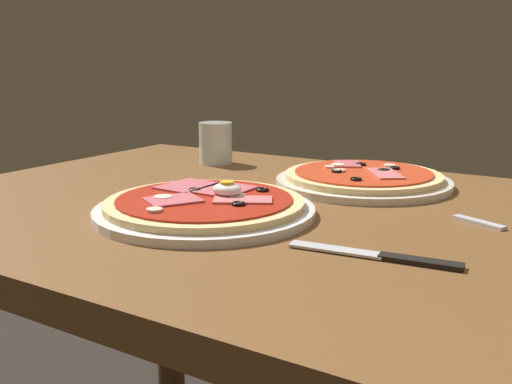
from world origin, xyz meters
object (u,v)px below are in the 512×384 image
Objects in this scene: water_glass_near at (216,146)px; dining_table at (320,286)px; fork at (498,227)px; pizza_across_left at (363,179)px; pizza_foreground at (205,206)px; knife at (385,257)px.

dining_table is at bearing -33.98° from water_glass_near.
dining_table is 8.61× the size of fork.
water_glass_near is (-0.34, 0.04, 0.03)m from pizza_across_left.
pizza_across_left is at bearing 68.72° from pizza_foreground.
dining_table is at bearing 36.21° from pizza_foreground.
knife reaches higher than dining_table.
pizza_across_left is 2.01× the size of fork.
dining_table is at bearing -169.62° from fork.
pizza_across_left reaches higher than dining_table.
water_glass_near is 0.64m from knife.
fork is (0.37, 0.14, -0.01)m from pizza_foreground.
fork is (0.23, 0.04, 0.12)m from dining_table.
dining_table is 6.60× the size of knife.
dining_table is 0.24m from pizza_across_left.
knife is (-0.09, -0.19, 0.00)m from fork.
pizza_foreground is 3.63× the size of water_glass_near.
knife is (0.51, -0.39, -0.03)m from water_glass_near.
fork is at bearing -32.72° from pizza_across_left.
pizza_foreground reaches higher than fork.
pizza_across_left is at bearing -6.82° from water_glass_near.
pizza_across_left reaches higher than knife.
water_glass_near is 0.44× the size of knife.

